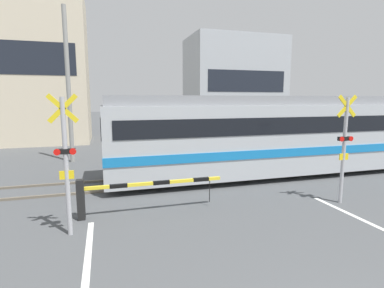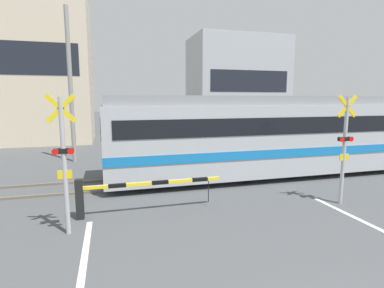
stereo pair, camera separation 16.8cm
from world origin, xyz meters
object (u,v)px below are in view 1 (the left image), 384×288
object	(u,v)px
pedestrian	(184,139)
crossing_barrier_far	(223,149)
crossing_barrier_near	(122,191)
crossing_signal_right	(344,144)
commuter_train	(300,132)
crossing_signal_left	(66,159)

from	to	relation	value
pedestrian	crossing_barrier_far	bearing A→B (deg)	-63.19
crossing_barrier_near	crossing_barrier_far	world-z (taller)	same
crossing_barrier_near	crossing_barrier_far	bearing A→B (deg)	46.55
crossing_barrier_near	pedestrian	xyz separation A→B (m)	(4.01, 8.37, 0.21)
crossing_barrier_far	pedestrian	world-z (taller)	pedestrian
crossing_barrier_near	crossing_signal_right	xyz separation A→B (m)	(6.66, -0.89, 1.15)
commuter_train	crossing_barrier_far	bearing A→B (deg)	134.01
pedestrian	crossing_barrier_near	bearing A→B (deg)	-115.56
commuter_train	crossing_barrier_near	size ratio (longest dim) A/B	4.11
commuter_train	crossing_barrier_far	world-z (taller)	commuter_train
commuter_train	crossing_barrier_near	bearing A→B (deg)	-159.03
crossing_signal_left	pedestrian	world-z (taller)	crossing_signal_left
crossing_signal_left	pedestrian	xyz separation A→B (m)	(5.29, 9.26, -0.94)
crossing_signal_left	pedestrian	bearing A→B (deg)	60.28
crossing_barrier_near	crossing_signal_right	world-z (taller)	crossing_signal_right
crossing_signal_right	crossing_barrier_near	bearing A→B (deg)	172.38
crossing_barrier_far	crossing_signal_left	size ratio (longest dim) A/B	1.22
commuter_train	pedestrian	xyz separation A→B (m)	(-3.91, 5.34, -0.88)
pedestrian	crossing_signal_right	bearing A→B (deg)	-74.04
crossing_barrier_near	crossing_signal_left	xyz separation A→B (m)	(-1.28, -0.89, 1.15)
crossing_barrier_near	crossing_signal_right	bearing A→B (deg)	-7.62
crossing_barrier_far	pedestrian	bearing A→B (deg)	116.81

